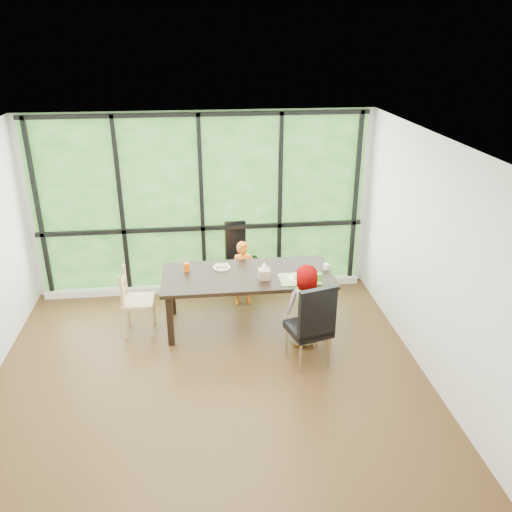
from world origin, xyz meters
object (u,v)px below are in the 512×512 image
at_px(dining_table, 248,299).
at_px(white_mug, 326,267).
at_px(tissue_box, 264,274).
at_px(chair_interior_leather, 309,323).
at_px(plate_far, 222,267).
at_px(child_toddler, 244,273).
at_px(chair_end_beech, 138,301).
at_px(plate_near, 298,278).
at_px(chair_window_leather, 244,258).
at_px(orange_cup, 187,267).
at_px(green_cup, 319,277).
at_px(child_older, 305,306).

height_order(dining_table, white_mug, white_mug).
distance_m(dining_table, tissue_box, 0.51).
height_order(chair_interior_leather, plate_far, chair_interior_leather).
bearing_deg(child_toddler, chair_end_beech, -161.45).
relative_size(chair_interior_leather, plate_near, 4.17).
relative_size(chair_window_leather, tissue_box, 7.32).
xyz_separation_m(orange_cup, green_cup, (1.68, -0.49, -0.01)).
bearing_deg(child_toddler, plate_near, -55.91).
distance_m(plate_far, tissue_box, 0.66).
height_order(dining_table, chair_interior_leather, chair_interior_leather).
distance_m(chair_end_beech, tissue_box, 1.69).
xyz_separation_m(chair_window_leather, child_toddler, (-0.04, -0.40, -0.06)).
bearing_deg(plate_near, child_older, -85.42).
bearing_deg(chair_end_beech, child_older, -103.59).
xyz_separation_m(plate_far, tissue_box, (0.53, -0.39, 0.06)).
relative_size(dining_table, chair_interior_leather, 2.08).
xyz_separation_m(chair_end_beech, child_older, (2.11, -0.54, 0.09)).
bearing_deg(plate_far, white_mug, -8.51).
height_order(dining_table, child_toddler, child_toddler).
relative_size(white_mug, tissue_box, 0.54).
distance_m(dining_table, white_mug, 1.14).
relative_size(child_older, plate_far, 4.61).
height_order(child_older, tissue_box, child_older).
relative_size(chair_window_leather, chair_interior_leather, 1.00).
distance_m(dining_table, child_toddler, 0.61).
relative_size(chair_interior_leather, chair_end_beech, 1.20).
distance_m(plate_near, white_mug, 0.49).
bearing_deg(chair_interior_leather, plate_near, -106.17).
height_order(green_cup, tissue_box, tissue_box).
height_order(child_toddler, tissue_box, child_toddler).
bearing_deg(plate_far, child_toddler, 47.62).
distance_m(chair_window_leather, chair_interior_leather, 2.05).
xyz_separation_m(child_older, plate_near, (-0.03, 0.36, 0.22)).
distance_m(chair_end_beech, child_older, 2.18).
height_order(chair_window_leather, child_older, same).
bearing_deg(tissue_box, dining_table, 142.59).
relative_size(chair_window_leather, child_older, 1.00).
height_order(child_older, plate_near, child_older).
relative_size(chair_interior_leather, tissue_box, 7.32).
bearing_deg(child_toddler, white_mug, -32.48).
xyz_separation_m(chair_interior_leather, chair_end_beech, (-2.07, 0.96, -0.09)).
bearing_deg(chair_interior_leather, white_mug, -129.05).
height_order(chair_window_leather, plate_near, chair_window_leather).
distance_m(white_mug, tissue_box, 0.88).
xyz_separation_m(chair_window_leather, tissue_box, (0.16, -1.15, 0.27)).
relative_size(orange_cup, white_mug, 1.47).
bearing_deg(green_cup, child_toddler, 134.49).
bearing_deg(chair_end_beech, child_toddler, -66.16).
bearing_deg(dining_table, chair_interior_leather, -57.23).
height_order(chair_interior_leather, white_mug, chair_interior_leather).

